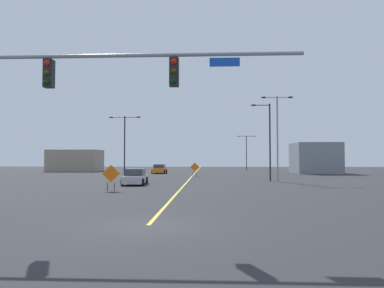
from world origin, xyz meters
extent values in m
plane|color=#2D2D30|center=(0.00, 0.00, 0.00)|extent=(175.25, 175.25, 0.00)
cube|color=yellow|center=(0.00, 48.68, 0.00)|extent=(0.16, 97.36, 0.01)
cylinder|color=gray|center=(-1.42, 0.00, 6.22)|extent=(14.07, 0.14, 0.14)
cube|color=black|center=(-3.76, 0.00, 5.57)|extent=(0.34, 0.32, 1.05)
sphere|color=red|center=(-3.76, -0.17, 5.92)|extent=(0.22, 0.22, 0.22)
sphere|color=#3C3106|center=(-3.76, -0.17, 5.57)|extent=(0.22, 0.22, 0.22)
sphere|color=black|center=(-3.76, -0.17, 5.22)|extent=(0.22, 0.22, 0.22)
cube|color=black|center=(0.93, 0.00, 5.57)|extent=(0.34, 0.32, 1.05)
sphere|color=red|center=(0.93, -0.17, 5.92)|extent=(0.22, 0.22, 0.22)
sphere|color=#3C3106|center=(0.93, -0.17, 5.57)|extent=(0.22, 0.22, 0.22)
sphere|color=black|center=(0.93, -0.17, 5.22)|extent=(0.22, 0.22, 0.22)
cube|color=#1447B7|center=(2.77, 0.00, 5.93)|extent=(1.10, 0.03, 0.32)
cylinder|color=black|center=(-8.36, 30.81, 3.88)|extent=(0.16, 0.16, 7.76)
cylinder|color=black|center=(-9.23, 30.81, 7.61)|extent=(1.75, 0.08, 0.08)
cube|color=#262628|center=(-10.11, 30.81, 7.61)|extent=(0.44, 0.24, 0.14)
cylinder|color=black|center=(-7.49, 30.81, 7.61)|extent=(1.75, 0.08, 0.08)
cube|color=#262628|center=(-6.61, 30.81, 7.61)|extent=(0.44, 0.24, 0.14)
cylinder|color=black|center=(10.22, 61.00, 3.61)|extent=(0.16, 0.16, 7.21)
cylinder|color=black|center=(9.39, 61.00, 7.06)|extent=(1.67, 0.08, 0.08)
cube|color=#262628|center=(8.55, 61.00, 7.06)|extent=(0.44, 0.24, 0.14)
cylinder|color=black|center=(11.06, 61.00, 7.06)|extent=(1.67, 0.08, 0.08)
cube|color=#262628|center=(11.90, 61.00, 7.06)|extent=(0.44, 0.24, 0.14)
cylinder|color=gray|center=(9.42, 24.13, 4.48)|extent=(0.16, 0.16, 8.97)
cylinder|color=gray|center=(8.72, 24.13, 8.82)|extent=(1.40, 0.08, 0.08)
cube|color=#262628|center=(8.02, 24.13, 8.82)|extent=(0.44, 0.24, 0.14)
cylinder|color=gray|center=(10.12, 24.13, 8.82)|extent=(1.40, 0.08, 0.08)
cube|color=#262628|center=(10.82, 24.13, 8.82)|extent=(0.44, 0.24, 0.14)
cylinder|color=black|center=(8.75, 24.72, 4.12)|extent=(0.16, 0.16, 8.25)
cylinder|color=black|center=(7.88, 24.72, 8.10)|extent=(1.73, 0.08, 0.08)
cube|color=#262628|center=(7.02, 24.72, 8.10)|extent=(0.44, 0.24, 0.14)
cube|color=orange|center=(-5.06, 13.07, 1.28)|extent=(1.28, 0.30, 1.30)
cylinder|color=black|center=(-5.31, 13.02, 0.31)|extent=(0.05, 0.05, 0.61)
cylinder|color=black|center=(-4.81, 13.12, 0.31)|extent=(0.05, 0.05, 0.61)
cube|color=orange|center=(0.40, 33.55, 1.25)|extent=(1.23, 0.12, 1.23)
cylinder|color=black|center=(0.16, 33.56, 0.31)|extent=(0.05, 0.05, 0.62)
cylinder|color=black|center=(0.64, 33.53, 0.31)|extent=(0.05, 0.05, 0.62)
cube|color=#B7BABF|center=(-4.56, 19.26, 0.50)|extent=(1.97, 4.06, 0.68)
cube|color=#333D47|center=(-4.57, 19.46, 1.15)|extent=(1.71, 2.42, 0.63)
cylinder|color=black|center=(-5.37, 17.82, 0.32)|extent=(0.25, 0.65, 0.64)
cylinder|color=black|center=(-3.61, 17.91, 0.32)|extent=(0.25, 0.65, 0.64)
cylinder|color=black|center=(-5.51, 20.60, 0.32)|extent=(0.25, 0.65, 0.64)
cylinder|color=black|center=(-3.75, 20.69, 0.32)|extent=(0.25, 0.65, 0.64)
cube|color=orange|center=(-5.64, 42.99, 0.51)|extent=(1.91, 4.00, 0.70)
cube|color=#333D47|center=(-5.64, 43.19, 1.15)|extent=(1.72, 2.25, 0.59)
cylinder|color=black|center=(-6.59, 41.60, 0.32)|extent=(0.22, 0.64, 0.64)
cylinder|color=black|center=(-4.69, 41.59, 0.32)|extent=(0.22, 0.64, 0.64)
cylinder|color=black|center=(-6.59, 44.39, 0.32)|extent=(0.22, 0.64, 0.64)
cylinder|color=black|center=(-4.69, 44.39, 0.32)|extent=(0.22, 0.64, 0.64)
cube|color=gray|center=(19.44, 44.54, 2.45)|extent=(6.84, 6.77, 4.90)
cube|color=gray|center=(-22.80, 51.81, 1.99)|extent=(9.34, 5.54, 3.99)
camera|label=1|loc=(2.17, -12.60, 2.42)|focal=32.60mm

